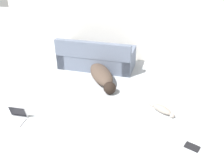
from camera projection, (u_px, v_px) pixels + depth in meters
wall_back at (148, 15)px, 6.28m from camera, size 7.60×0.06×2.51m
couch at (97, 58)px, 6.39m from camera, size 1.94×0.95×0.79m
dog at (102, 76)px, 5.76m from camera, size 0.95×1.45×0.32m
cat at (163, 110)px, 4.75m from camera, size 0.52×0.41×0.13m
laptop_open at (17, 116)px, 4.56m from camera, size 0.34×0.30×0.25m
book_black at (192, 147)px, 3.96m from camera, size 0.26×0.22×0.02m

